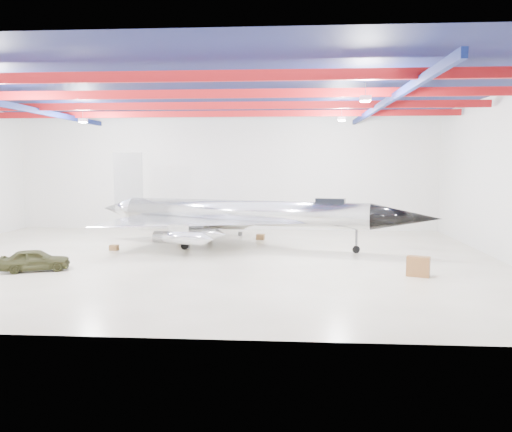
{
  "coord_description": "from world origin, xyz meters",
  "views": [
    {
      "loc": [
        6.18,
        -32.42,
        6.42
      ],
      "look_at": [
        3.82,
        2.0,
        2.71
      ],
      "focal_mm": 35.0,
      "sensor_mm": 36.0,
      "label": 1
    }
  ],
  "objects": [
    {
      "name": "ceiling",
      "position": [
        0.0,
        0.0,
        11.0
      ],
      "size": [
        40.0,
        40.0,
        0.0
      ],
      "primitive_type": "plane",
      "rotation": [
        3.14,
        0.0,
        0.0
      ],
      "color": "#0A0F38",
      "rests_on": "wall_back"
    },
    {
      "name": "parts_bin",
      "position": [
        3.72,
        8.74,
        0.23
      ],
      "size": [
        0.73,
        0.62,
        0.46
      ],
      "primitive_type": "cube",
      "rotation": [
        0.0,
        0.0,
        -0.16
      ],
      "color": "olive",
      "rests_on": "floor"
    },
    {
      "name": "engine_drum",
      "position": [
        -1.58,
        4.1,
        0.25
      ],
      "size": [
        0.71,
        0.71,
        0.49
      ],
      "primitive_type": "cylinder",
      "rotation": [
        0.0,
        0.0,
        0.39
      ],
      "color": "#59595B",
      "rests_on": "floor"
    },
    {
      "name": "desk",
      "position": [
        13.43,
        -4.16,
        0.57
      ],
      "size": [
        1.39,
        1.03,
        1.14
      ],
      "primitive_type": "cube",
      "rotation": [
        0.0,
        0.0,
        -0.37
      ],
      "color": "brown",
      "rests_on": "floor"
    },
    {
      "name": "wall_right",
      "position": [
        20.0,
        0.0,
        5.5
      ],
      "size": [
        0.0,
        30.0,
        30.0
      ],
      "primitive_type": "plane",
      "rotation": [
        1.57,
        0.0,
        -1.57
      ],
      "color": "silver",
      "rests_on": "floor"
    },
    {
      "name": "crate_small",
      "position": [
        -4.52,
        7.69,
        0.13
      ],
      "size": [
        0.39,
        0.32,
        0.26
      ],
      "primitive_type": "cube",
      "rotation": [
        0.0,
        0.0,
        -0.05
      ],
      "color": "#59595B",
      "rests_on": "floor"
    },
    {
      "name": "ceiling_structure",
      "position": [
        0.0,
        0.0,
        10.32
      ],
      "size": [
        39.5,
        29.5,
        1.08
      ],
      "color": "maroon",
      "rests_on": "ceiling"
    },
    {
      "name": "spares_box",
      "position": [
        1.81,
        10.88,
        0.17
      ],
      "size": [
        0.5,
        0.5,
        0.34
      ],
      "primitive_type": "cylinder",
      "rotation": [
        0.0,
        0.0,
        0.38
      ],
      "color": "#59595B",
      "rests_on": "floor"
    },
    {
      "name": "wall_back",
      "position": [
        0.0,
        15.0,
        5.5
      ],
      "size": [
        40.0,
        0.0,
        40.0
      ],
      "primitive_type": "plane",
      "rotation": [
        1.57,
        0.0,
        0.0
      ],
      "color": "silver",
      "rests_on": "floor"
    },
    {
      "name": "oil_barrel",
      "position": [
        -2.46,
        6.56,
        0.18
      ],
      "size": [
        0.61,
        0.55,
        0.36
      ],
      "primitive_type": "cube",
      "rotation": [
        0.0,
        0.0,
        -0.31
      ],
      "color": "olive",
      "rests_on": "floor"
    },
    {
      "name": "jet_aircraft",
      "position": [
        2.59,
        5.0,
        2.37
      ],
      "size": [
        26.13,
        18.29,
        7.23
      ],
      "rotation": [
        0.0,
        0.0,
        -0.24
      ],
      "color": "silver",
      "rests_on": "floor"
    },
    {
      "name": "jeep",
      "position": [
        -8.91,
        -4.24,
        0.66
      ],
      "size": [
        4.17,
        2.84,
        1.32
      ],
      "primitive_type": "imported",
      "rotation": [
        0.0,
        0.0,
        1.94
      ],
      "color": "#313319",
      "rests_on": "floor"
    },
    {
      "name": "crate_ply",
      "position": [
        -6.68,
        2.85,
        0.21
      ],
      "size": [
        0.65,
        0.55,
        0.41
      ],
      "primitive_type": "cube",
      "rotation": [
        0.0,
        0.0,
        -0.15
      ],
      "color": "olive",
      "rests_on": "floor"
    },
    {
      "name": "floor",
      "position": [
        0.0,
        0.0,
        0.0
      ],
      "size": [
        40.0,
        40.0,
        0.0
      ],
      "primitive_type": "plane",
      "color": "#BCB396",
      "rests_on": "ground"
    }
  ]
}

